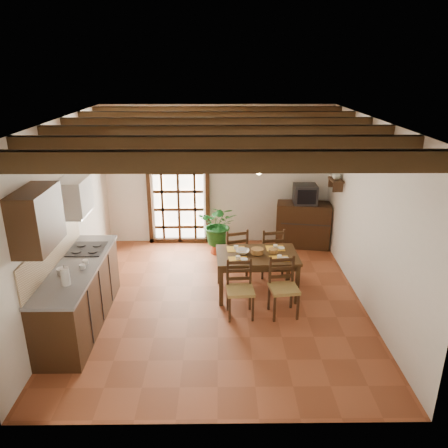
{
  "coord_description": "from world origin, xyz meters",
  "views": [
    {
      "loc": [
        0.03,
        -6.04,
        3.54
      ],
      "look_at": [
        0.1,
        0.4,
        1.15
      ],
      "focal_mm": 35.0,
      "sensor_mm": 36.0,
      "label": 1
    }
  ],
  "objects_px": {
    "chair_far_right": "(270,260)",
    "chair_near_left": "(240,299)",
    "dining_table": "(257,259)",
    "sideboard": "(303,225)",
    "chair_far_left": "(234,260)",
    "kitchen_counter": "(79,294)",
    "crt_tv": "(305,194)",
    "potted_plant": "(219,225)",
    "chair_near_right": "(283,298)",
    "pendant_lamp": "(259,167)"
  },
  "relations": [
    {
      "from": "sideboard",
      "to": "pendant_lamp",
      "type": "height_order",
      "value": "pendant_lamp"
    },
    {
      "from": "dining_table",
      "to": "chair_near_right",
      "type": "distance_m",
      "value": 0.8
    },
    {
      "from": "chair_far_right",
      "to": "potted_plant",
      "type": "xyz_separation_m",
      "value": [
        -0.9,
        0.96,
        0.29
      ]
    },
    {
      "from": "chair_near_left",
      "to": "chair_near_right",
      "type": "relative_size",
      "value": 0.97
    },
    {
      "from": "chair_far_left",
      "to": "potted_plant",
      "type": "distance_m",
      "value": 1.06
    },
    {
      "from": "dining_table",
      "to": "pendant_lamp",
      "type": "bearing_deg",
      "value": 87.94
    },
    {
      "from": "chair_far_left",
      "to": "potted_plant",
      "type": "bearing_deg",
      "value": -91.88
    },
    {
      "from": "chair_far_left",
      "to": "crt_tv",
      "type": "xyz_separation_m",
      "value": [
        1.44,
        1.32,
        0.82
      ]
    },
    {
      "from": "chair_near_left",
      "to": "chair_far_left",
      "type": "relative_size",
      "value": 0.95
    },
    {
      "from": "chair_near_left",
      "to": "potted_plant",
      "type": "xyz_separation_m",
      "value": [
        -0.31,
        2.3,
        0.3
      ]
    },
    {
      "from": "kitchen_counter",
      "to": "chair_far_left",
      "type": "bearing_deg",
      "value": 33.79
    },
    {
      "from": "chair_far_right",
      "to": "pendant_lamp",
      "type": "distance_m",
      "value": 1.91
    },
    {
      "from": "chair_near_left",
      "to": "crt_tv",
      "type": "height_order",
      "value": "crt_tv"
    },
    {
      "from": "kitchen_counter",
      "to": "potted_plant",
      "type": "height_order",
      "value": "potted_plant"
    },
    {
      "from": "potted_plant",
      "to": "sideboard",
      "type": "bearing_deg",
      "value": 11.3
    },
    {
      "from": "kitchen_counter",
      "to": "dining_table",
      "type": "relative_size",
      "value": 1.72
    },
    {
      "from": "sideboard",
      "to": "chair_far_left",
      "type": "bearing_deg",
      "value": -127.65
    },
    {
      "from": "kitchen_counter",
      "to": "dining_table",
      "type": "height_order",
      "value": "kitchen_counter"
    },
    {
      "from": "chair_far_left",
      "to": "chair_far_right",
      "type": "bearing_deg",
      "value": 165.26
    },
    {
      "from": "kitchen_counter",
      "to": "chair_near_left",
      "type": "height_order",
      "value": "kitchen_counter"
    },
    {
      "from": "chair_far_right",
      "to": "chair_near_left",
      "type": "bearing_deg",
      "value": 57.39
    },
    {
      "from": "kitchen_counter",
      "to": "sideboard",
      "type": "relative_size",
      "value": 2.11
    },
    {
      "from": "kitchen_counter",
      "to": "chair_near_left",
      "type": "relative_size",
      "value": 2.64
    },
    {
      "from": "chair_far_right",
      "to": "sideboard",
      "type": "xyz_separation_m",
      "value": [
        0.8,
        1.3,
        0.17
      ]
    },
    {
      "from": "chair_far_right",
      "to": "sideboard",
      "type": "distance_m",
      "value": 1.54
    },
    {
      "from": "dining_table",
      "to": "chair_near_left",
      "type": "relative_size",
      "value": 1.54
    },
    {
      "from": "kitchen_counter",
      "to": "chair_far_left",
      "type": "xyz_separation_m",
      "value": [
        2.24,
        1.5,
        -0.19
      ]
    },
    {
      "from": "potted_plant",
      "to": "crt_tv",
      "type": "bearing_deg",
      "value": 11.11
    },
    {
      "from": "dining_table",
      "to": "crt_tv",
      "type": "distance_m",
      "value": 2.31
    },
    {
      "from": "chair_near_left",
      "to": "chair_far_right",
      "type": "distance_m",
      "value": 1.46
    },
    {
      "from": "crt_tv",
      "to": "chair_far_right",
      "type": "bearing_deg",
      "value": -120.54
    },
    {
      "from": "dining_table",
      "to": "chair_near_left",
      "type": "xyz_separation_m",
      "value": [
        -0.3,
        -0.67,
        -0.34
      ]
    },
    {
      "from": "pendant_lamp",
      "to": "chair_far_left",
      "type": "bearing_deg",
      "value": 122.06
    },
    {
      "from": "chair_far_left",
      "to": "sideboard",
      "type": "xyz_separation_m",
      "value": [
        1.44,
        1.33,
        0.17
      ]
    },
    {
      "from": "chair_near_right",
      "to": "chair_far_left",
      "type": "distance_m",
      "value": 1.46
    },
    {
      "from": "kitchen_counter",
      "to": "pendant_lamp",
      "type": "xyz_separation_m",
      "value": [
        2.58,
        0.95,
        1.6
      ]
    },
    {
      "from": "crt_tv",
      "to": "kitchen_counter",
      "type": "bearing_deg",
      "value": -141.36
    },
    {
      "from": "potted_plant",
      "to": "pendant_lamp",
      "type": "xyz_separation_m",
      "value": [
        0.6,
        -1.53,
        1.51
      ]
    },
    {
      "from": "chair_far_right",
      "to": "crt_tv",
      "type": "height_order",
      "value": "crt_tv"
    },
    {
      "from": "chair_near_left",
      "to": "dining_table",
      "type": "bearing_deg",
      "value": 62.01
    },
    {
      "from": "kitchen_counter",
      "to": "sideboard",
      "type": "height_order",
      "value": "kitchen_counter"
    },
    {
      "from": "sideboard",
      "to": "potted_plant",
      "type": "xyz_separation_m",
      "value": [
        -1.7,
        -0.34,
        0.12
      ]
    },
    {
      "from": "chair_near_right",
      "to": "pendant_lamp",
      "type": "height_order",
      "value": "pendant_lamp"
    },
    {
      "from": "chair_far_left",
      "to": "pendant_lamp",
      "type": "bearing_deg",
      "value": 105.31
    },
    {
      "from": "chair_far_left",
      "to": "chair_far_right",
      "type": "distance_m",
      "value": 0.64
    },
    {
      "from": "chair_near_left",
      "to": "crt_tv",
      "type": "xyz_separation_m",
      "value": [
        1.4,
        2.63,
        0.83
      ]
    },
    {
      "from": "sideboard",
      "to": "potted_plant",
      "type": "bearing_deg",
      "value": -158.98
    },
    {
      "from": "sideboard",
      "to": "dining_table",
      "type": "bearing_deg",
      "value": -109.48
    },
    {
      "from": "dining_table",
      "to": "chair_far_right",
      "type": "height_order",
      "value": "chair_far_right"
    },
    {
      "from": "dining_table",
      "to": "sideboard",
      "type": "distance_m",
      "value": 2.26
    }
  ]
}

